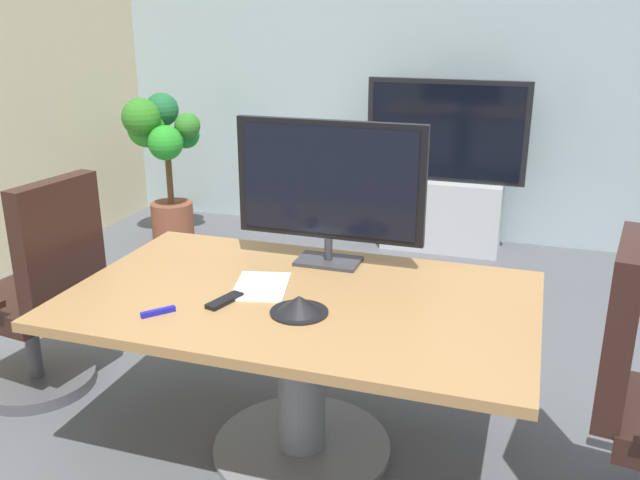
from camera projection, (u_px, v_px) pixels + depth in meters
ground_plane at (317, 453)px, 2.90m from camera, size 7.32×7.32×0.00m
wall_back_glass_partition at (444, 59)px, 5.29m from camera, size 5.56×0.10×2.85m
conference_table at (301, 338)px, 2.76m from camera, size 1.84×1.12×0.72m
office_chair_left at (41, 306)px, 3.24m from camera, size 0.62×0.60×1.09m
tv_monitor at (329, 184)px, 2.93m from camera, size 0.84×0.18×0.64m
wall_display_unit at (443, 194)px, 5.26m from camera, size 1.20×0.36×1.31m
potted_plant at (162, 149)px, 5.38m from camera, size 0.59×0.60×1.17m
conference_phone at (299, 305)px, 2.53m from camera, size 0.22×0.22×0.07m
remote_control at (225, 301)px, 2.63m from camera, size 0.10×0.18×0.02m
whiteboard_marker at (158, 312)px, 2.53m from camera, size 0.10×0.11×0.02m
paper_notepad at (261, 286)px, 2.78m from camera, size 0.27×0.34×0.01m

